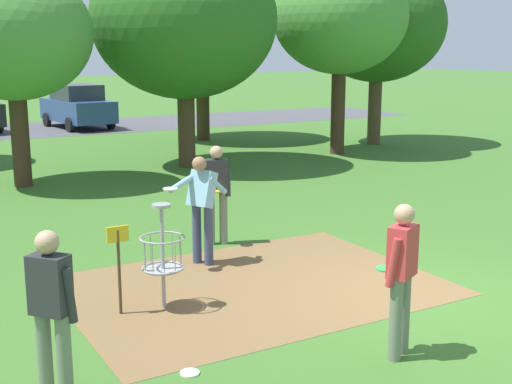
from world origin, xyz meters
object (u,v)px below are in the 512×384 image
(tree_mid_center, at_px, (202,24))
(tree_far_right, at_px, (184,20))
(frisbee_by_tee, at_px, (48,297))
(frisbee_mid_grass, at_px, (190,373))
(tree_near_left, at_px, (340,17))
(player_waiting_right, at_px, (201,203))
(tree_mid_left, at_px, (378,24))
(player_waiting_left, at_px, (217,189))
(tree_far_left, at_px, (13,34))
(disc_golf_basket, at_px, (158,253))
(parked_car_center_right, at_px, (77,106))
(player_throwing, at_px, (401,272))
(player_foreground_watching, at_px, (52,309))

(tree_mid_center, height_order, tree_far_right, tree_mid_center)
(frisbee_by_tee, distance_m, frisbee_mid_grass, 3.08)
(tree_near_left, bearing_deg, tree_far_right, 178.82)
(tree_far_right, bearing_deg, player_waiting_right, -112.98)
(tree_mid_left, bearing_deg, frisbee_by_tee, -144.70)
(player_waiting_left, relative_size, tree_mid_center, 0.27)
(player_waiting_left, height_order, tree_far_left, tree_far_left)
(tree_near_left, bearing_deg, player_waiting_left, -137.60)
(tree_far_left, bearing_deg, tree_mid_center, 36.38)
(disc_golf_basket, distance_m, tree_mid_left, 17.00)
(parked_car_center_right, bearing_deg, player_waiting_left, -98.79)
(disc_golf_basket, height_order, parked_car_center_right, parked_car_center_right)
(tree_far_right, bearing_deg, player_waiting_left, -110.75)
(player_throwing, bearing_deg, parked_car_center_right, 82.34)
(frisbee_by_tee, distance_m, tree_far_left, 8.99)
(disc_golf_basket, distance_m, tree_far_left, 9.69)
(player_foreground_watching, relative_size, player_waiting_right, 1.00)
(frisbee_by_tee, distance_m, parked_car_center_right, 21.00)
(player_foreground_watching, bearing_deg, parked_car_center_right, 73.76)
(disc_golf_basket, relative_size, frisbee_by_tee, 5.84)
(disc_golf_basket, xyz_separation_m, frisbee_by_tee, (-1.16, 1.14, -0.74))
(player_foreground_watching, distance_m, parked_car_center_right, 23.96)
(player_throwing, height_order, player_waiting_left, same)
(frisbee_by_tee, bearing_deg, player_waiting_right, 6.54)
(player_throwing, height_order, tree_near_left, tree_near_left)
(frisbee_by_tee, bearing_deg, disc_golf_basket, -44.52)
(disc_golf_basket, height_order, tree_near_left, tree_near_left)
(player_waiting_right, bearing_deg, tree_mid_left, 39.93)
(tree_mid_center, bearing_deg, tree_far_left, -143.62)
(tree_mid_center, bearing_deg, player_foreground_watching, -119.90)
(player_throwing, bearing_deg, player_foreground_watching, 166.92)
(player_waiting_right, bearing_deg, parked_car_center_right, 79.59)
(player_waiting_right, bearing_deg, disc_golf_basket, -132.42)
(tree_mid_center, xyz_separation_m, tree_far_left, (-7.62, -5.61, -0.53))
(player_foreground_watching, height_order, player_waiting_left, same)
(frisbee_by_tee, bearing_deg, tree_mid_left, 35.30)
(player_throwing, xyz_separation_m, frisbee_mid_grass, (-2.15, 0.76, -0.96))
(player_waiting_left, bearing_deg, frisbee_by_tee, -159.74)
(player_waiting_left, relative_size, frisbee_by_tee, 7.18)
(tree_far_right, bearing_deg, frisbee_by_tee, -124.76)
(disc_golf_basket, height_order, tree_far_right, tree_far_right)
(player_waiting_right, bearing_deg, player_foreground_watching, -133.61)
(player_waiting_left, bearing_deg, parked_car_center_right, 81.21)
(tree_near_left, distance_m, tree_far_left, 9.94)
(tree_far_left, height_order, tree_far_right, tree_far_right)
(tree_near_left, relative_size, tree_far_left, 1.16)
(frisbee_mid_grass, bearing_deg, frisbee_by_tee, 103.93)
(tree_near_left, bearing_deg, player_waiting_right, -136.77)
(frisbee_mid_grass, xyz_separation_m, tree_near_left, (10.52, 11.54, 4.28))
(disc_golf_basket, bearing_deg, frisbee_by_tee, 135.48)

